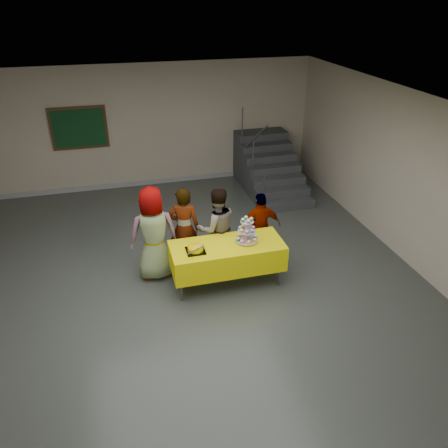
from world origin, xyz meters
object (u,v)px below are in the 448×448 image
object	(u,v)px
staircase	(267,168)
cupcake_stand	(247,232)
noticeboard	(79,128)
bake_table	(227,255)
schoolchild_a	(154,234)
schoolchild_d	(261,227)
schoolchild_c	(217,228)
schoolchild_b	(184,228)
bear_cake	(195,248)

from	to	relation	value
staircase	cupcake_stand	bearing A→B (deg)	-114.77
staircase	noticeboard	size ratio (longest dim) A/B	1.85
bake_table	cupcake_stand	world-z (taller)	cupcake_stand
staircase	schoolchild_a	bearing A→B (deg)	-134.76
schoolchild_a	schoolchild_d	world-z (taller)	schoolchild_a
schoolchild_a	schoolchild_d	xyz separation A→B (m)	(1.93, 0.05, -0.17)
bake_table	schoolchild_c	xyz separation A→B (m)	(-0.02, 0.61, 0.20)
cupcake_stand	schoolchild_b	bearing A→B (deg)	142.46
bake_table	schoolchild_d	distance (m)	1.00
schoolchild_d	noticeboard	size ratio (longest dim) A/B	1.02
bake_table	cupcake_stand	bearing A→B (deg)	3.22
bake_table	schoolchild_a	distance (m)	1.30
bake_table	cupcake_stand	distance (m)	0.52
schoolchild_b	schoolchild_a	bearing A→B (deg)	34.68
schoolchild_c	noticeboard	size ratio (longest dim) A/B	1.16
cupcake_stand	staircase	size ratio (longest dim) A/B	0.19
schoolchild_c	schoolchild_b	bearing A→B (deg)	-15.24
cupcake_stand	schoolchild_c	bearing A→B (deg)	121.96
cupcake_stand	bear_cake	xyz separation A→B (m)	(-0.89, -0.09, -0.11)
bake_table	schoolchild_b	xyz separation A→B (m)	(-0.59, 0.73, 0.21)
bear_cake	noticeboard	xyz separation A→B (m)	(-1.80, 4.71, 0.77)
bake_table	schoolchild_d	world-z (taller)	schoolchild_d
bake_table	schoolchild_b	world-z (taller)	schoolchild_b
schoolchild_a	schoolchild_b	distance (m)	0.59
schoolchild_a	staircase	world-z (taller)	staircase
bake_table	bear_cake	distance (m)	0.61
schoolchild_b	schoolchild_d	bearing A→B (deg)	-169.15
cupcake_stand	schoolchild_d	world-z (taller)	schoolchild_d
staircase	noticeboard	world-z (taller)	noticeboard
bear_cake	bake_table	bearing A→B (deg)	7.46
schoolchild_c	noticeboard	xyz separation A→B (m)	(-2.32, 4.03, 0.84)
cupcake_stand	staircase	xyz separation A→B (m)	(1.75, 3.78, -0.46)
bear_cake	schoolchild_d	size ratio (longest dim) A/B	0.27
cupcake_stand	bear_cake	distance (m)	0.90
bake_table	schoolchild_d	size ratio (longest dim) A/B	1.41
cupcake_stand	schoolchild_a	world-z (taller)	schoolchild_a
schoolchild_a	schoolchild_c	bearing A→B (deg)	-179.36
schoolchild_c	schoolchild_a	bearing A→B (deg)	0.34
bake_table	schoolchild_b	distance (m)	0.96
schoolchild_c	noticeboard	world-z (taller)	noticeboard
cupcake_stand	staircase	bearing A→B (deg)	65.23
schoolchild_a	schoolchild_b	bearing A→B (deg)	-163.93
schoolchild_b	noticeboard	distance (m)	4.36
bear_cake	noticeboard	bearing A→B (deg)	110.86
bake_table	cupcake_stand	xyz separation A→B (m)	(0.34, 0.02, 0.39)
bear_cake	schoolchild_b	xyz separation A→B (m)	(-0.04, 0.80, -0.06)
schoolchild_a	schoolchild_d	distance (m)	1.94
schoolchild_a	schoolchild_c	size ratio (longest dim) A/B	1.11
schoolchild_b	schoolchild_d	xyz separation A→B (m)	(1.38, -0.13, -0.10)
schoolchild_c	schoolchild_d	world-z (taller)	schoolchild_c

